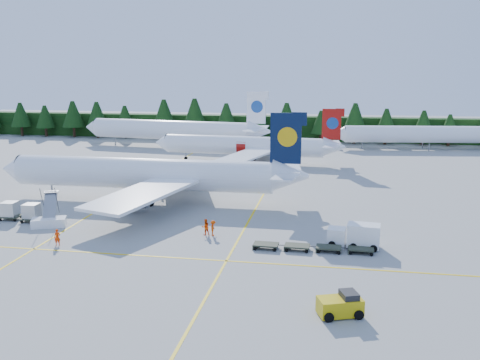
% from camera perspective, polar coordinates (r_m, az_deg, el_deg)
% --- Properties ---
extents(ground, '(320.00, 320.00, 0.00)m').
position_cam_1_polar(ground, '(58.49, -6.11, -6.20)').
color(ground, '#9F9F9A').
rests_on(ground, ground).
extents(taxi_stripe_a, '(0.25, 120.00, 0.01)m').
position_cam_1_polar(taxi_stripe_a, '(81.17, -11.78, -1.23)').
color(taxi_stripe_a, yellow).
rests_on(taxi_stripe_a, ground).
extents(taxi_stripe_b, '(0.25, 120.00, 0.01)m').
position_cam_1_polar(taxi_stripe_b, '(76.20, 2.36, -1.84)').
color(taxi_stripe_b, yellow).
rests_on(taxi_stripe_b, ground).
extents(taxi_stripe_cross, '(80.00, 0.25, 0.01)m').
position_cam_1_polar(taxi_stripe_cross, '(53.07, -7.89, -8.16)').
color(taxi_stripe_cross, yellow).
rests_on(taxi_stripe_cross, ground).
extents(treeline_hedge, '(220.00, 4.00, 6.00)m').
position_cam_1_polar(treeline_hedge, '(137.12, 3.28, 5.58)').
color(treeline_hedge, black).
rests_on(treeline_hedge, ground).
extents(airliner_navy, '(42.66, 35.14, 12.42)m').
position_cam_1_polar(airliner_navy, '(74.91, -10.85, 0.64)').
color(airliner_navy, white).
rests_on(airliner_navy, ground).
extents(airliner_red, '(36.68, 30.10, 10.66)m').
position_cam_1_polar(airliner_red, '(103.94, -0.01, 3.68)').
color(airliner_red, white).
rests_on(airliner_red, ground).
extents(airliner_far_left, '(44.57, 9.41, 12.98)m').
position_cam_1_polar(airliner_far_left, '(125.03, -8.00, 5.36)').
color(airliner_far_left, white).
rests_on(airliner_far_left, ground).
extents(airliner_far_right, '(38.18, 8.21, 11.12)m').
position_cam_1_polar(airliner_far_right, '(126.24, 17.98, 4.69)').
color(airliner_far_right, white).
rests_on(airliner_far_right, ground).
extents(airstairs, '(4.43, 5.79, 3.42)m').
position_cam_1_polar(airstairs, '(66.27, -19.68, -3.99)').
color(airstairs, white).
rests_on(airstairs, ground).
extents(service_truck, '(5.41, 2.46, 2.53)m').
position_cam_1_polar(service_truck, '(56.21, 12.05, -5.82)').
color(service_truck, white).
rests_on(service_truck, ground).
extents(baggage_tug, '(3.61, 2.71, 1.72)m').
position_cam_1_polar(baggage_tug, '(41.43, 10.72, -12.95)').
color(baggage_tug, gold).
rests_on(baggage_tug, ground).
extents(dolly_train, '(12.06, 1.97, 0.15)m').
position_cam_1_polar(dolly_train, '(54.64, 7.78, -7.04)').
color(dolly_train, '#2D3325').
rests_on(dolly_train, ground).
extents(uld_pair, '(5.56, 2.36, 1.85)m').
position_cam_1_polar(uld_pair, '(69.52, -22.35, -3.04)').
color(uld_pair, '#2D3325').
rests_on(uld_pair, ground).
extents(crew_a, '(0.72, 0.55, 1.75)m').
position_cam_1_polar(crew_a, '(58.77, -18.91, -5.81)').
color(crew_a, '#FF3A05').
rests_on(crew_a, ground).
extents(crew_b, '(1.12, 1.08, 1.82)m').
position_cam_1_polar(crew_b, '(59.17, -3.71, -5.01)').
color(crew_b, '#F34905').
rests_on(crew_b, ground).
extents(crew_c, '(0.52, 0.74, 1.72)m').
position_cam_1_polar(crew_c, '(58.86, -2.88, -5.15)').
color(crew_c, '#F44505').
rests_on(crew_c, ground).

